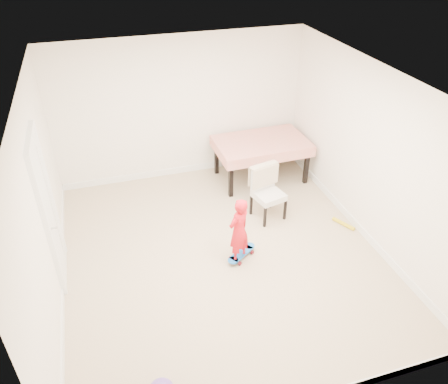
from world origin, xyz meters
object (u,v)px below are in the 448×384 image
object	(u,v)px
dining_table	(261,160)
dining_chair	(269,194)
child	(239,232)
skateboard	(241,255)

from	to	relation	value
dining_table	dining_chair	xyz separation A→B (m)	(-0.33, -1.20, 0.06)
child	skateboard	bearing A→B (deg)	-174.13
skateboard	child	world-z (taller)	child
dining_table	skateboard	size ratio (longest dim) A/B	2.96
dining_chair	child	world-z (taller)	child
dining_table	skateboard	bearing A→B (deg)	-118.79
dining_chair	dining_table	bearing A→B (deg)	61.17
dining_chair	skateboard	world-z (taller)	dining_chair
dining_chair	skateboard	distance (m)	1.18
dining_table	child	xyz separation A→B (m)	(-1.13, -2.07, 0.12)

